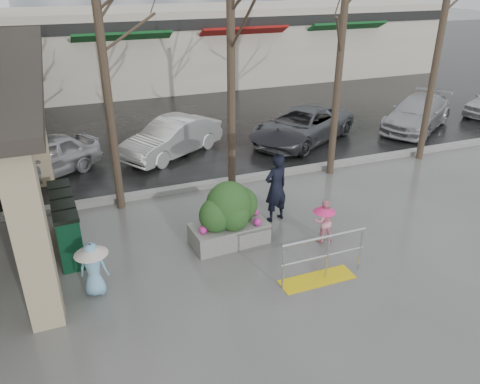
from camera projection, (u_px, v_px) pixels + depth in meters
ground at (238, 262)px, 10.28m from camera, size 120.00×120.00×0.00m
street_asphalt at (110, 74)px, 28.78m from camera, size 120.00×36.00×0.01m
curb at (189, 187)px, 13.62m from camera, size 120.00×0.30×0.15m
pillar_front at (31, 238)px, 7.83m from camera, size 0.55×0.55×3.50m
pillar_back at (34, 127)px, 13.30m from camera, size 0.55×0.55×3.50m
storefront_row at (153, 47)px, 25.18m from camera, size 34.00×6.74×4.00m
handrail at (321, 264)px, 9.56m from camera, size 1.90×0.50×1.03m
tree_west at (97, 6)px, 10.47m from camera, size 3.20×3.20×6.80m
tree_mideast at (344, 8)px, 12.69m from camera, size 3.20×3.20×6.50m
woman at (277, 166)px, 11.40m from camera, size 1.39×1.39×2.45m
child_pink at (324, 219)px, 10.85m from camera, size 0.57×0.52×1.05m
child_blue at (93, 264)px, 9.02m from camera, size 0.65×0.65×1.14m
planter at (229, 214)px, 10.72m from camera, size 1.82×1.06×1.54m
news_boxes at (66, 223)px, 10.57m from camera, size 0.61×2.27×1.26m
car_a at (41, 158)px, 14.20m from camera, size 3.94×3.16×1.26m
car_b at (172, 137)px, 15.95m from camera, size 3.95×3.15×1.26m
car_c at (302, 125)px, 17.21m from camera, size 4.98×4.00×1.26m
car_d at (417, 113)px, 18.64m from camera, size 4.61×3.82×1.26m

